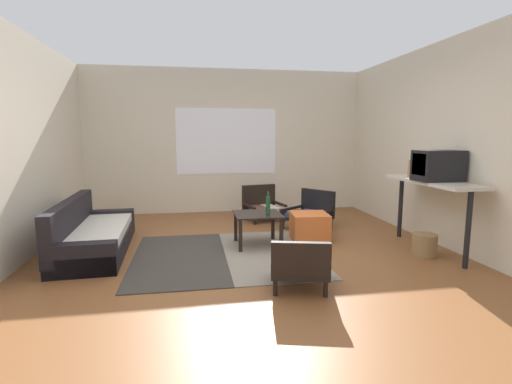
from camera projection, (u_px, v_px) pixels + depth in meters
ground_plane at (251, 260)px, 4.53m from camera, size 7.80×7.80×0.00m
far_wall_with_window at (226, 142)px, 7.32m from camera, size 5.60×0.13×2.70m
side_wall_right at (445, 144)px, 5.07m from camera, size 0.12×6.60×2.70m
side_wall_left at (8, 146)px, 4.19m from camera, size 0.12×6.60×2.70m
area_rug at (225, 255)px, 4.70m from camera, size 2.21×2.06×0.01m
couch at (92, 235)px, 4.84m from camera, size 0.83×2.03×0.67m
coffee_table at (258, 219)px, 5.07m from camera, size 0.61×0.60×0.44m
armchair_by_window at (262, 205)px, 6.68m from camera, size 0.73×0.68×0.60m
armchair_striped_foreground at (300, 264)px, 3.64m from camera, size 0.66×0.68×0.51m
armchair_corner at (310, 211)px, 6.06m from camera, size 0.87×0.87×0.60m
ottoman_orange at (309, 227)px, 5.36m from camera, size 0.54×0.54×0.39m
console_shelf at (432, 188)px, 4.80m from camera, size 0.48×1.50×0.91m
crt_television at (438, 166)px, 4.66m from camera, size 0.53×0.37×0.37m
clay_vase at (416, 167)px, 5.12m from camera, size 0.21×0.21×0.34m
glass_bottle at (268, 205)px, 4.95m from camera, size 0.06×0.06×0.30m
wicker_basket at (424, 245)px, 4.67m from camera, size 0.29×0.29×0.27m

